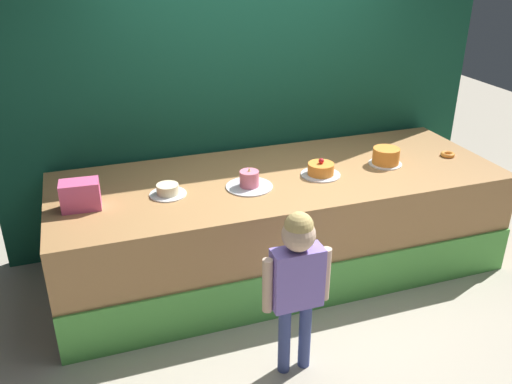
{
  "coord_description": "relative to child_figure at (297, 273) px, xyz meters",
  "views": [
    {
      "loc": [
        -1.42,
        -2.93,
        2.5
      ],
      "look_at": [
        -0.28,
        0.38,
        0.84
      ],
      "focal_mm": 37.71,
      "sensor_mm": 36.0,
      "label": 1
    }
  ],
  "objects": [
    {
      "name": "stage_platform",
      "position": [
        0.33,
        1.14,
        -0.31
      ],
      "size": [
        3.49,
        1.29,
        0.83
      ],
      "color": "#B27F4C",
      "rests_on": "ground_plane"
    },
    {
      "name": "curtain_backdrop",
      "position": [
        0.33,
        1.88,
        0.73
      ],
      "size": [
        4.29,
        0.08,
        2.9
      ],
      "primitive_type": "cube",
      "color": "#144C38",
      "rests_on": "ground_plane"
    },
    {
      "name": "ground_plane",
      "position": [
        0.33,
        0.51,
        -0.72
      ],
      "size": [
        12.0,
        12.0,
        0.0
      ],
      "primitive_type": "plane",
      "color": "#BCB29E"
    },
    {
      "name": "donut",
      "position": [
        1.82,
        1.06,
        0.12
      ],
      "size": [
        0.12,
        0.12,
        0.03
      ],
      "primitive_type": "torus",
      "color": "orange",
      "rests_on": "stage_platform"
    },
    {
      "name": "cake_center_left",
      "position": [
        0.04,
        1.01,
        0.16
      ],
      "size": [
        0.35,
        0.35,
        0.16
      ],
      "color": "silver",
      "rests_on": "stage_platform"
    },
    {
      "name": "cake_far_left",
      "position": [
        -0.56,
        1.07,
        0.14
      ],
      "size": [
        0.27,
        0.27,
        0.08
      ],
      "color": "white",
      "rests_on": "stage_platform"
    },
    {
      "name": "pink_box",
      "position": [
        -1.15,
        1.05,
        0.21
      ],
      "size": [
        0.27,
        0.18,
        0.2
      ],
      "primitive_type": "cube",
      "rotation": [
        0.0,
        0.0,
        -0.07
      ],
      "color": "#E1568D",
      "rests_on": "stage_platform"
    },
    {
      "name": "cake_far_right",
      "position": [
        1.22,
        1.07,
        0.17
      ],
      "size": [
        0.27,
        0.27,
        0.14
      ],
      "color": "white",
      "rests_on": "stage_platform"
    },
    {
      "name": "child_figure",
      "position": [
        0.0,
        0.0,
        0.0
      ],
      "size": [
        0.43,
        0.2,
        1.12
      ],
      "color": "#3F4C8C",
      "rests_on": "ground_plane"
    },
    {
      "name": "cake_center_right",
      "position": [
        0.63,
        1.04,
        0.15
      ],
      "size": [
        0.31,
        0.31,
        0.14
      ],
      "color": "silver",
      "rests_on": "stage_platform"
    }
  ]
}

